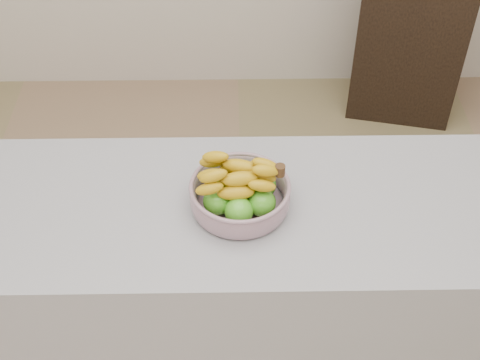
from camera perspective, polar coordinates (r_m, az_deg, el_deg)
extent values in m
cube|color=gray|center=(2.23, 0.47, -10.27)|extent=(2.00, 0.60, 0.90)
cube|color=black|center=(3.58, 14.43, 12.65)|extent=(0.61, 0.53, 0.95)
cylinder|color=#A3ADC4|center=(1.88, 0.00, -2.08)|extent=(0.24, 0.24, 0.01)
torus|color=#A3ADC4|center=(1.83, 0.00, -0.54)|extent=(0.28, 0.28, 0.01)
sphere|color=#3E8817|center=(1.80, -0.10, -2.68)|extent=(0.08, 0.08, 0.08)
sphere|color=#3E8817|center=(1.82, 1.85, -1.94)|extent=(0.08, 0.08, 0.08)
sphere|color=#3E8817|center=(1.87, 1.90, -0.41)|extent=(0.08, 0.08, 0.08)
sphere|color=#3E8817|center=(1.89, 0.09, 0.38)|extent=(0.08, 0.08, 0.08)
sphere|color=#3E8817|center=(1.87, -1.80, -0.30)|extent=(0.08, 0.08, 0.08)
sphere|color=#3E8817|center=(1.82, -1.94, -1.82)|extent=(0.08, 0.08, 0.08)
ellipsoid|color=gold|center=(1.78, -0.36, -1.08)|extent=(0.18, 0.05, 0.04)
ellipsoid|color=gold|center=(1.81, -0.29, -0.09)|extent=(0.18, 0.05, 0.04)
ellipsoid|color=gold|center=(1.85, -0.23, 0.87)|extent=(0.18, 0.07, 0.04)
ellipsoid|color=gold|center=(1.77, -0.03, 0.10)|extent=(0.18, 0.06, 0.04)
ellipsoid|color=gold|center=(1.81, 0.03, 1.15)|extent=(0.18, 0.08, 0.04)
cylinder|color=#392412|center=(1.78, 3.44, 0.83)|extent=(0.03, 0.03, 0.03)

